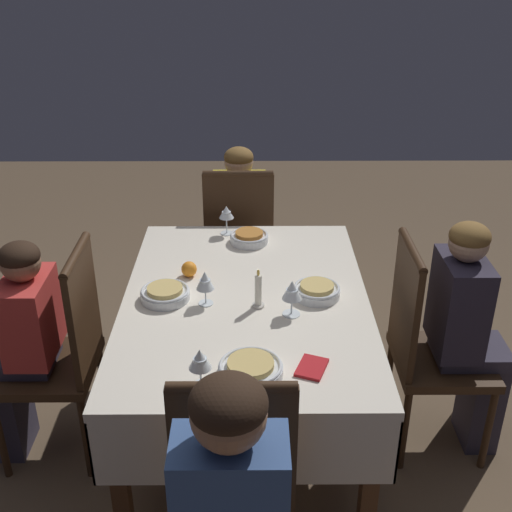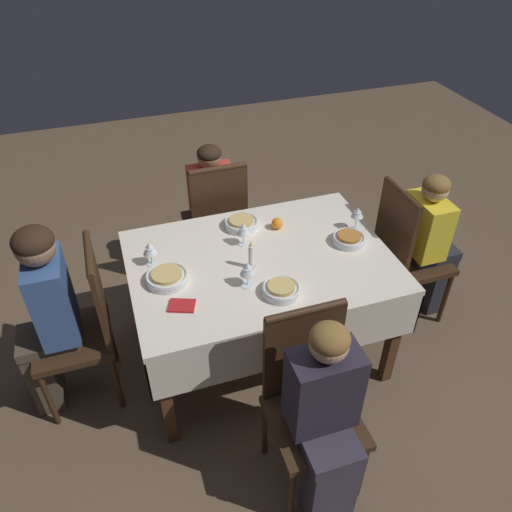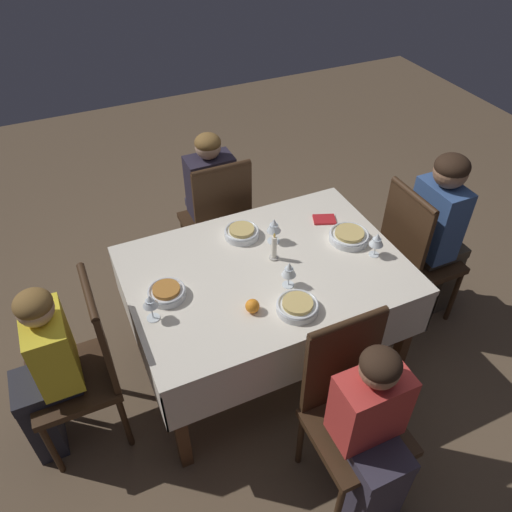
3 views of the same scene
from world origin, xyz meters
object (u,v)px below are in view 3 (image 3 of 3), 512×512
(chair_east, at_px, (84,363))
(bowl_south, at_px, (242,232))
(chair_north, at_px, (350,406))
(orange_fruit, at_px, (252,306))
(chair_south, at_px, (218,219))
(bowl_east, at_px, (167,292))
(napkin_red_folded, at_px, (324,219))
(chair_west, at_px, (414,252))
(person_child_red, at_px, (374,435))
(bowl_north, at_px, (298,306))
(dining_table, at_px, (265,281))
(bowl_west, at_px, (349,236))
(person_adult_denim, at_px, (440,228))
(wine_glass_north, at_px, (289,270))
(wine_glass_east, at_px, (150,302))
(candle_centerpiece, at_px, (274,249))
(person_child_yellow, at_px, (45,370))
(wine_glass_south, at_px, (274,226))
(person_child_dark, at_px, (209,197))
(wine_glass_west, at_px, (377,240))

(chair_east, height_order, bowl_south, chair_east)
(chair_north, bearing_deg, orange_fruit, 115.06)
(chair_south, height_order, orange_fruit, chair_south)
(chair_east, distance_m, orange_fruit, 0.86)
(bowl_east, xyz_separation_m, orange_fruit, (-0.34, 0.26, 0.01))
(chair_east, relative_size, napkin_red_folded, 6.54)
(chair_west, relative_size, chair_north, 1.00)
(person_child_red, distance_m, bowl_east, 1.14)
(chair_west, bearing_deg, person_child_red, 134.67)
(bowl_north, bearing_deg, bowl_south, -88.17)
(person_child_red, distance_m, napkin_red_folded, 1.27)
(dining_table, height_order, chair_north, chair_north)
(chair_south, xyz_separation_m, napkin_red_folded, (-0.47, 0.54, 0.22))
(chair_west, xyz_separation_m, bowl_west, (0.46, -0.05, 0.24))
(person_adult_denim, bearing_deg, bowl_north, 104.86)
(wine_glass_north, relative_size, wine_glass_east, 1.00)
(bowl_south, bearing_deg, bowl_north, 91.83)
(bowl_north, xyz_separation_m, orange_fruit, (0.20, -0.08, 0.01))
(chair_west, distance_m, candle_centerpiece, 0.96)
(wine_glass_east, bearing_deg, bowl_north, 160.07)
(wine_glass_north, bearing_deg, person_child_yellow, -5.54)
(chair_east, bearing_deg, dining_table, 92.63)
(wine_glass_east, height_order, wine_glass_south, wine_glass_south)
(bowl_north, height_order, wine_glass_east, wine_glass_east)
(wine_glass_east, bearing_deg, person_adult_denim, -177.77)
(bowl_east, distance_m, bowl_south, 0.59)
(dining_table, relative_size, chair_west, 1.44)
(bowl_west, relative_size, candle_centerpiece, 1.31)
(candle_centerpiece, bearing_deg, dining_table, 35.56)
(chair_north, distance_m, wine_glass_east, 1.02)
(person_child_dark, distance_m, bowl_south, 0.67)
(wine_glass_north, relative_size, orange_fruit, 2.17)
(wine_glass_east, height_order, candle_centerpiece, candle_centerpiece)
(chair_north, relative_size, bowl_north, 4.90)
(wine_glass_north, bearing_deg, person_adult_denim, -173.16)
(bowl_west, bearing_deg, chair_north, 59.84)
(chair_west, bearing_deg, wine_glass_north, 97.99)
(wine_glass_south, bearing_deg, napkin_red_folded, -171.81)
(person_child_yellow, relative_size, wine_glass_west, 7.26)
(person_child_dark, bearing_deg, wine_glass_south, 98.36)
(person_adult_denim, height_order, wine_glass_north, person_adult_denim)
(person_adult_denim, bearing_deg, candle_centerpiece, 85.64)
(bowl_west, height_order, wine_glass_north, wine_glass_north)
(chair_east, height_order, bowl_west, chair_east)
(bowl_south, bearing_deg, bowl_east, 28.61)
(chair_west, distance_m, chair_east, 1.97)
(person_child_red, relative_size, wine_glass_south, 6.77)
(person_child_red, relative_size, wine_glass_west, 7.12)
(person_child_dark, xyz_separation_m, wine_glass_east, (0.65, 1.04, 0.26))
(dining_table, distance_m, person_child_red, 0.95)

